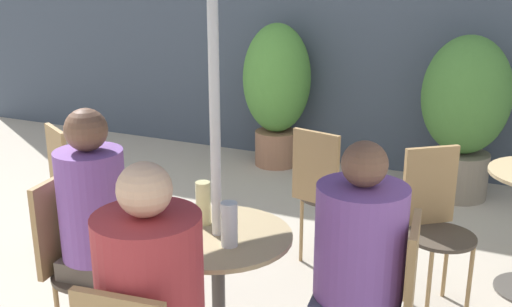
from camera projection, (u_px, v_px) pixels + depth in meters
The scene contains 14 objects.
storefront_wall at pixel (389, 8), 5.33m from camera, with size 10.00×0.06×3.00m.
cafe_table_near at pixel (218, 279), 2.64m from camera, with size 0.65×0.65×0.75m.
bistro_chair_0 at pixel (73, 253), 2.86m from camera, with size 0.39×0.37×0.91m.
bistro_chair_2 at pixel (389, 303), 2.42m from camera, with size 0.39×0.37×0.91m.
bistro_chair_3 at pixel (322, 186), 3.73m from camera, with size 0.38×0.40×0.91m.
bistro_chair_4 at pixel (73, 182), 3.80m from camera, with size 0.41×0.42×0.91m.
bistro_chair_5 at pixel (435, 214), 3.30m from camera, with size 0.42×0.43×0.91m.
seated_person_0 at pixel (96, 216), 2.75m from camera, with size 0.33×0.31×1.26m.
seated_person_1 at pixel (153, 306), 2.04m from camera, with size 0.36×0.39×1.27m.
seated_person_2 at pixel (355, 260), 2.41m from camera, with size 0.39×0.37×1.22m.
beer_glass_0 at pixel (203, 203), 2.65m from camera, with size 0.07×0.07×0.20m.
beer_glass_1 at pixel (229, 224), 2.44m from camera, with size 0.07×0.07×0.19m.
potted_plant_0 at pixel (277, 87), 5.64m from camera, with size 0.64×0.64×1.36m.
potted_plant_1 at pixel (465, 108), 4.83m from camera, with size 0.70×0.70×1.34m.
Camera 1 is at (1.21, -1.96, 1.85)m, focal length 42.00 mm.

